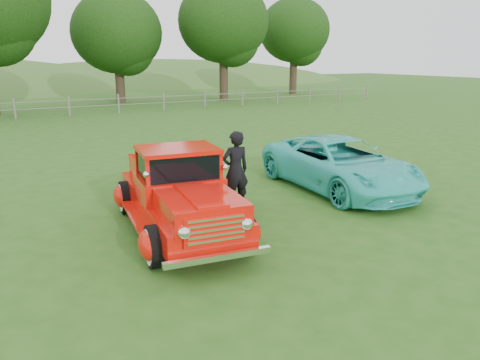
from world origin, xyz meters
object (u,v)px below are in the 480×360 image
tree_near_east (117,33)px  tree_mid_east (223,22)px  teal_sedan (340,164)px  tree_far_east (294,31)px  red_pickup (178,194)px  man (235,170)px

tree_near_east → tree_mid_east: (8.00, -2.00, 0.93)m
teal_sedan → tree_far_east: bearing=59.7°
red_pickup → teal_sedan: bearing=16.7°
man → tree_far_east: bearing=-125.7°
teal_sedan → man: (-3.24, -0.08, 0.23)m
tree_far_east → teal_sedan: tree_far_east is taller
tree_near_east → tree_mid_east: bearing=-14.0°
tree_far_east → man: tree_far_east is taller
tree_mid_east → teal_sedan: size_ratio=1.87×
red_pickup → man: (1.76, 0.81, 0.13)m
tree_mid_east → red_pickup: (-14.31, -26.29, -5.38)m
tree_mid_east → teal_sedan: bearing=-110.2°
tree_near_east → teal_sedan: (-1.32, -27.39, -4.55)m
tree_mid_east → man: 28.88m
teal_sedan → man: size_ratio=2.72×
red_pickup → teal_sedan: (4.99, 0.89, -0.10)m
tree_near_east → tree_far_east: 17.04m
tree_near_east → teal_sedan: bearing=-92.8°
tree_near_east → teal_sedan: size_ratio=1.65×
tree_near_east → teal_sedan: 27.80m
red_pickup → man: man is taller
tree_mid_east → tree_far_east: bearing=18.4°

